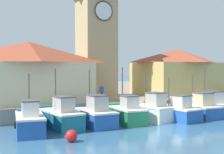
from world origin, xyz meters
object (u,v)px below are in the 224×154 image
at_px(warehouse_left, 29,72).
at_px(mooring_buoy, 71,136).
at_px(warehouse_right, 177,71).
at_px(fishing_boat_right_inner, 197,109).
at_px(fishing_boat_center, 150,110).
at_px(fishing_boat_right_outer, 209,106).
at_px(fishing_boat_mid_right, 174,111).
at_px(dock_worker_near_tower, 102,93).
at_px(clock_tower, 96,33).
at_px(fishing_boat_mid_left, 125,113).
at_px(fishing_boat_far_left, 30,121).
at_px(fishing_boat_left_inner, 93,115).
at_px(fishing_boat_left_outer, 59,117).

xyz_separation_m(warehouse_left, mooring_buoy, (0.01, -10.87, -3.69)).
bearing_deg(warehouse_right, fishing_boat_right_inner, -119.34).
distance_m(fishing_boat_center, warehouse_left, 11.27).
bearing_deg(mooring_buoy, fishing_boat_right_outer, 16.44).
distance_m(fishing_boat_mid_right, fishing_boat_right_inner, 2.76).
bearing_deg(mooring_buoy, dock_worker_near_tower, 54.05).
bearing_deg(clock_tower, fishing_boat_mid_left, -101.56).
xyz_separation_m(fishing_boat_right_inner, mooring_buoy, (-13.19, -3.69, -0.39)).
height_order(fishing_boat_right_inner, dock_worker_near_tower, fishing_boat_right_inner).
bearing_deg(fishing_boat_mid_right, fishing_boat_far_left, 179.43).
bearing_deg(fishing_boat_mid_left, fishing_boat_right_inner, -2.56).
bearing_deg(fishing_boat_center, fishing_boat_right_inner, -8.57).
height_order(fishing_boat_far_left, warehouse_right, warehouse_right).
bearing_deg(clock_tower, fishing_boat_right_inner, -62.97).
xyz_separation_m(fishing_boat_right_outer, mooring_buoy, (-15.44, -4.56, -0.39)).
bearing_deg(fishing_boat_left_inner, fishing_boat_right_outer, 1.57).
bearing_deg(warehouse_left, fishing_boat_right_outer, -22.23).
bearing_deg(fishing_boat_far_left, fishing_boat_mid_left, 3.18).
xyz_separation_m(fishing_boat_far_left, fishing_boat_right_inner, (14.80, 0.10, -0.05)).
bearing_deg(fishing_boat_mid_left, fishing_boat_center, 8.02).
bearing_deg(fishing_boat_mid_left, warehouse_right, 34.57).
bearing_deg(fishing_boat_right_inner, fishing_boat_center, 171.43).
xyz_separation_m(fishing_boat_mid_right, fishing_boat_right_inner, (2.76, 0.22, 0.02)).
bearing_deg(fishing_boat_mid_left, fishing_boat_far_left, -176.82).
distance_m(fishing_boat_far_left, clock_tower, 15.88).
height_order(fishing_boat_left_outer, warehouse_left, warehouse_left).
relative_size(fishing_boat_mid_right, dock_worker_near_tower, 3.04).
bearing_deg(clock_tower, fishing_boat_left_inner, -116.14).
bearing_deg(fishing_boat_far_left, clock_tower, 46.79).
relative_size(fishing_boat_right_outer, mooring_buoy, 7.18).
height_order(fishing_boat_right_outer, clock_tower, clock_tower).
xyz_separation_m(fishing_boat_left_outer, fishing_boat_right_outer, (14.71, 0.06, -0.07)).
relative_size(fishing_boat_mid_right, fishing_boat_right_outer, 0.96).
height_order(fishing_boat_center, mooring_buoy, fishing_boat_center).
relative_size(fishing_boat_far_left, fishing_boat_left_inner, 1.00).
xyz_separation_m(fishing_boat_right_inner, warehouse_right, (4.83, 8.60, 3.25)).
xyz_separation_m(fishing_boat_mid_right, dock_worker_near_tower, (-4.45, 4.78, 1.37)).
xyz_separation_m(fishing_boat_center, warehouse_right, (9.41, 7.91, 3.19)).
height_order(fishing_boat_far_left, fishing_boat_left_outer, fishing_boat_left_outer).
relative_size(fishing_boat_far_left, fishing_boat_right_inner, 1.03).
xyz_separation_m(fishing_boat_mid_left, clock_tower, (2.01, 9.82, 7.40)).
xyz_separation_m(fishing_boat_mid_right, clock_tower, (-2.42, 10.36, 7.46)).
relative_size(fishing_boat_far_left, fishing_boat_mid_right, 0.98).
xyz_separation_m(fishing_boat_far_left, fishing_boat_center, (10.22, 0.79, 0.00)).
xyz_separation_m(fishing_boat_center, fishing_boat_right_outer, (6.82, 0.18, -0.05)).
bearing_deg(fishing_boat_mid_right, fishing_boat_left_outer, 173.92).
bearing_deg(dock_worker_near_tower, clock_tower, 69.96).
height_order(fishing_boat_right_inner, mooring_buoy, fishing_boat_right_inner).
distance_m(fishing_boat_mid_right, warehouse_right, 12.09).
relative_size(clock_tower, warehouse_right, 1.54).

